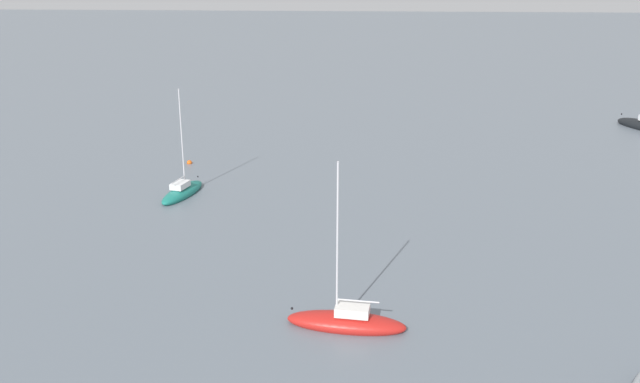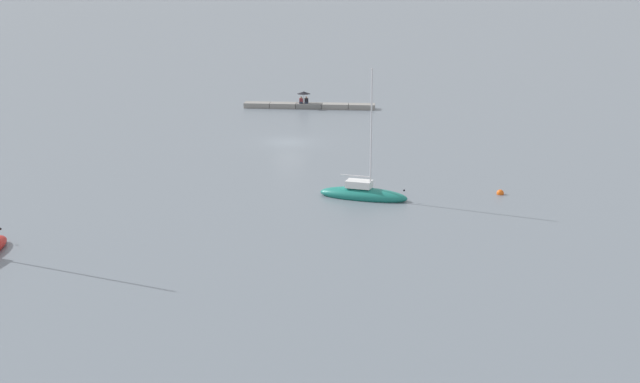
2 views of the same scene
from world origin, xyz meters
The scene contains 7 objects.
ground_plane centered at (0.00, 0.00, 0.00)m, with size 500.00×500.00×0.00m, color slate.
seawall_pier centered at (0.00, -17.78, 0.27)m, with size 14.01×1.45×0.55m.
person_seated_dark_left centered at (0.31, -17.74, 0.80)m, with size 0.41×0.62×0.73m.
person_seated_maroon_right centered at (0.87, -17.71, 0.80)m, with size 0.41×0.62×0.73m.
umbrella_open_black centered at (0.59, -17.80, 1.67)m, with size 1.41×1.41×1.30m.
sailboat_teal_near centered at (-7.43, 18.28, 0.31)m, with size 6.46×3.16×9.30m.
mooring_buoy_near centered at (-16.94, 16.38, 0.09)m, with size 0.51×0.51×0.51m.
Camera 2 is at (-10.07, 79.88, 16.84)m, focal length 52.05 mm.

